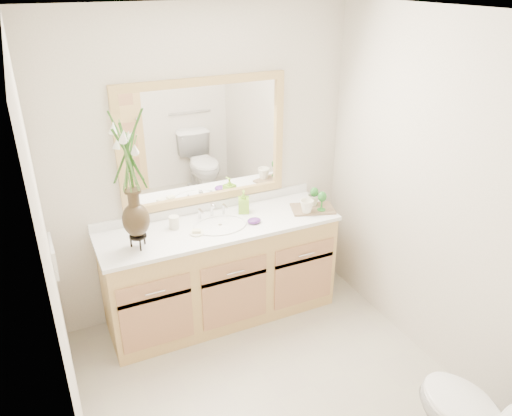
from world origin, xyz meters
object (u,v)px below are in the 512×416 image
flower_vase (130,165)px  tumbler (174,222)px  soap_bottle (244,203)px  tray (312,209)px

flower_vase → tumbler: (0.31, 0.17, -0.56)m
soap_bottle → flower_vase: bearing=-144.6°
tray → flower_vase: bearing=-161.7°
tumbler → soap_bottle: bearing=2.7°
flower_vase → tumbler: bearing=29.0°
tumbler → tray: size_ratio=0.29×
flower_vase → soap_bottle: flower_vase is taller
soap_bottle → tray: size_ratio=0.50×
flower_vase → soap_bottle: size_ratio=5.36×
flower_vase → soap_bottle: bearing=12.5°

